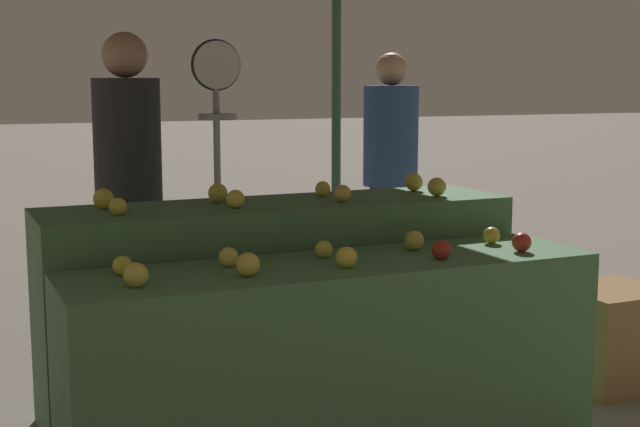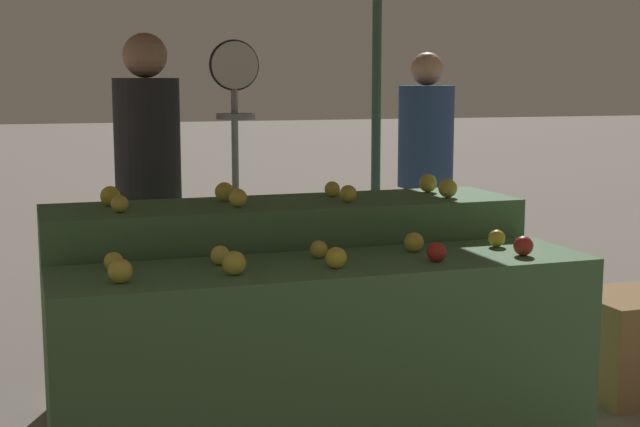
{
  "view_description": "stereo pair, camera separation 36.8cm",
  "coord_description": "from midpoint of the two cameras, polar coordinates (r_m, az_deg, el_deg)",
  "views": [
    {
      "loc": [
        -1.45,
        -3.09,
        1.49
      ],
      "look_at": [
        0.06,
        0.3,
        0.94
      ],
      "focal_mm": 50.0,
      "sensor_mm": 36.0,
      "label": 1
    },
    {
      "loc": [
        -1.11,
        -3.22,
        1.49
      ],
      "look_at": [
        0.06,
        0.3,
        0.94
      ],
      "focal_mm": 50.0,
      "sensor_mm": 36.0,
      "label": 2
    }
  ],
  "objects": [
    {
      "name": "apple_front_0",
      "position": [
        3.16,
        -9.44,
        -3.68
      ],
      "size": [
        0.09,
        0.09,
        0.09
      ],
      "primitive_type": "sphere",
      "color": "gold",
      "rests_on": "display_counter_front"
    },
    {
      "name": "apple_back_6",
      "position": [
        4.19,
        3.31,
        1.56
      ],
      "size": [
        0.07,
        0.07,
        0.07
      ],
      "primitive_type": "sphere",
      "color": "yellow",
      "rests_on": "display_counter_back"
    },
    {
      "name": "apple_front_4",
      "position": [
        3.75,
        15.66,
        -2.03
      ],
      "size": [
        0.08,
        0.08,
        0.08
      ],
      "primitive_type": "sphere",
      "color": "#B72D23",
      "rests_on": "display_counter_front"
    },
    {
      "name": "apple_front_6",
      "position": [
        3.43,
        -3.37,
        -2.71
      ],
      "size": [
        0.08,
        0.08,
        0.08
      ],
      "primitive_type": "sphere",
      "color": "yellow",
      "rests_on": "display_counter_front"
    },
    {
      "name": "apple_front_7",
      "position": [
        3.57,
        2.88,
        -2.32
      ],
      "size": [
        0.07,
        0.07,
        0.07
      ],
      "primitive_type": "sphere",
      "color": "gold",
      "rests_on": "display_counter_front"
    },
    {
      "name": "apple_front_8",
      "position": [
        3.73,
        8.86,
        -1.85
      ],
      "size": [
        0.08,
        0.08,
        0.08
      ],
      "primitive_type": "sphere",
      "color": "gold",
      "rests_on": "display_counter_front"
    },
    {
      "name": "person_customer_left",
      "position": [
        6.11,
        8.49,
        3.45
      ],
      "size": [
        0.51,
        0.51,
        1.68
      ],
      "rotation": [
        0.0,
        0.0,
        2.65
      ],
      "color": "#2D2D38",
      "rests_on": "ground_plane"
    },
    {
      "name": "display_counter_front",
      "position": [
        3.58,
        3.55,
        -9.4
      ],
      "size": [
        2.14,
        0.55,
        0.79
      ],
      "primitive_type": "cube",
      "color": "#4C7A4C",
      "rests_on": "ground_plane"
    },
    {
      "name": "apple_front_5",
      "position": [
        3.37,
        -10.04,
        -3.08
      ],
      "size": [
        0.07,
        0.07,
        0.07
      ],
      "primitive_type": "sphere",
      "color": "gold",
      "rests_on": "display_counter_front"
    },
    {
      "name": "apple_front_3",
      "position": [
        3.54,
        10.43,
        -2.46
      ],
      "size": [
        0.08,
        0.08,
        0.08
      ],
      "primitive_type": "sphere",
      "color": "#AD281E",
      "rests_on": "display_counter_front"
    },
    {
      "name": "apple_back_3",
      "position": [
        4.22,
        10.67,
        1.59
      ],
      "size": [
        0.09,
        0.09,
        0.09
      ],
      "primitive_type": "sphere",
      "color": "gold",
      "rests_on": "display_counter_back"
    },
    {
      "name": "apple_back_5",
      "position": [
        4.02,
        -3.54,
        1.37
      ],
      "size": [
        0.09,
        0.09,
        0.09
      ],
      "primitive_type": "sphere",
      "color": "gold",
      "rests_on": "display_counter_back"
    },
    {
      "name": "apple_back_0",
      "position": [
        3.73,
        -9.97,
        0.59
      ],
      "size": [
        0.07,
        0.07,
        0.07
      ],
      "primitive_type": "sphere",
      "color": "gold",
      "rests_on": "display_counter_back"
    },
    {
      "name": "display_counter_back",
      "position": [
        4.1,
        0.4,
        -5.88
      ],
      "size": [
        2.14,
        0.55,
        0.95
      ],
      "primitive_type": "cube",
      "color": "#4C7A4C",
      "rests_on": "ground_plane"
    },
    {
      "name": "person_vendor_at_scale",
      "position": [
        4.67,
        -8.73,
        2.45
      ],
      "size": [
        0.43,
        0.43,
        1.74
      ],
      "rotation": [
        0.0,
        0.0,
        2.82
      ],
      "color": "#2D2D38",
      "rests_on": "ground_plane"
    },
    {
      "name": "apple_front_2",
      "position": [
        3.37,
        4.17,
        -2.87
      ],
      "size": [
        0.08,
        0.08,
        0.08
      ],
      "primitive_type": "sphere",
      "color": "gold",
      "rests_on": "display_counter_front"
    },
    {
      "name": "apple_front_9",
      "position": [
        3.92,
        13.91,
        -1.57
      ],
      "size": [
        0.07,
        0.07,
        0.07
      ],
      "primitive_type": "sphere",
      "color": "gold",
      "rests_on": "display_counter_front"
    },
    {
      "name": "apple_back_7",
      "position": [
        4.41,
        9.31,
        1.92
      ],
      "size": [
        0.09,
        0.09,
        0.09
      ],
      "primitive_type": "sphere",
      "color": "gold",
      "rests_on": "display_counter_back"
    },
    {
      "name": "apple_back_1",
      "position": [
        3.84,
        -2.54,
        0.99
      ],
      "size": [
        0.08,
        0.08,
        0.08
      ],
      "primitive_type": "sphere",
      "color": "yellow",
      "rests_on": "display_counter_back"
    },
    {
      "name": "wooden_crate_side",
      "position": [
        4.62,
        21.43,
        -7.82
      ],
      "size": [
        0.49,
        0.49,
        0.49
      ],
      "primitive_type": "cube",
      "color": "#9E7547",
      "rests_on": "ground_plane"
    },
    {
      "name": "apple_back_4",
      "position": [
        3.93,
        -10.69,
        1.09
      ],
      "size": [
        0.09,
        0.09,
        0.09
      ],
      "primitive_type": "sphere",
      "color": "gold",
      "rests_on": "display_counter_back"
    },
    {
      "name": "produce_scale",
      "position": [
        4.63,
        -3.18,
        5.18
      ],
      "size": [
        0.26,
        0.2,
        1.7
      ],
      "color": "#99999E",
      "rests_on": "ground_plane"
    },
    {
      "name": "apple_front_1",
      "position": [
        3.25,
        -2.31,
        -3.22
      ],
      "size": [
        0.09,
        0.09,
        0.09
      ],
      "primitive_type": "sphere",
      "color": "gold",
      "rests_on": "display_counter_front"
    },
    {
      "name": "apple_back_2",
      "position": [
        4.0,
        4.46,
        1.26
      ],
      "size": [
        0.08,
        0.08,
        0.08
      ],
      "primitive_type": "sphere",
      "color": "gold",
      "rests_on": "display_counter_back"
    }
  ]
}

